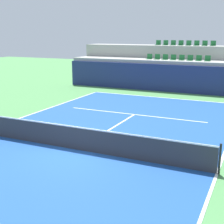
% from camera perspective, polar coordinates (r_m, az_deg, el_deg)
% --- Properties ---
extents(ground_plane, '(80.00, 80.00, 0.00)m').
position_cam_1_polar(ground_plane, '(13.25, -6.16, -6.65)').
color(ground_plane, '#4C8C4C').
extents(court_surface, '(11.00, 24.00, 0.01)m').
position_cam_1_polar(court_surface, '(13.25, -6.16, -6.63)').
color(court_surface, '#1E4C99').
rests_on(court_surface, ground_plane).
extents(baseline_far, '(11.00, 0.10, 0.00)m').
position_cam_1_polar(baseline_far, '(23.90, 8.79, 2.52)').
color(baseline_far, white).
rests_on(baseline_far, court_surface).
extents(sideline_right, '(0.10, 24.00, 0.00)m').
position_cam_1_polar(sideline_right, '(11.58, 18.01, -10.30)').
color(sideline_right, white).
rests_on(sideline_right, court_surface).
extents(service_line_far, '(8.26, 0.10, 0.00)m').
position_cam_1_polar(service_line_far, '(18.76, 3.97, -0.44)').
color(service_line_far, white).
rests_on(service_line_far, court_surface).
extents(centre_service_line, '(0.10, 6.40, 0.00)m').
position_cam_1_polar(centre_service_line, '(15.92, -0.21, -3.00)').
color(centre_service_line, white).
rests_on(centre_service_line, court_surface).
extents(back_wall, '(18.37, 0.30, 2.17)m').
position_cam_1_polar(back_wall, '(26.24, 10.52, 5.83)').
color(back_wall, navy).
rests_on(back_wall, ground_plane).
extents(stands_tier_lower, '(18.37, 2.40, 2.43)m').
position_cam_1_polar(stands_tier_lower, '(27.53, 11.26, 6.43)').
color(stands_tier_lower, '#9E9E99').
rests_on(stands_tier_lower, ground_plane).
extents(stands_tier_upper, '(18.37, 2.40, 3.53)m').
position_cam_1_polar(stands_tier_upper, '(29.79, 12.44, 7.98)').
color(stands_tier_upper, '#9E9E99').
rests_on(stands_tier_upper, ground_plane).
extents(seating_row_lower, '(5.28, 0.44, 0.44)m').
position_cam_1_polar(seating_row_lower, '(27.49, 11.44, 9.23)').
color(seating_row_lower, '#1E6633').
rests_on(seating_row_lower, stands_tier_lower).
extents(seating_row_upper, '(5.28, 0.44, 0.44)m').
position_cam_1_polar(seating_row_upper, '(29.76, 12.68, 11.62)').
color(seating_row_upper, '#1E6633').
rests_on(seating_row_upper, stands_tier_upper).
extents(tennis_net, '(11.08, 0.08, 1.07)m').
position_cam_1_polar(tennis_net, '(13.08, -6.22, -4.56)').
color(tennis_net, black).
rests_on(tennis_net, court_surface).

